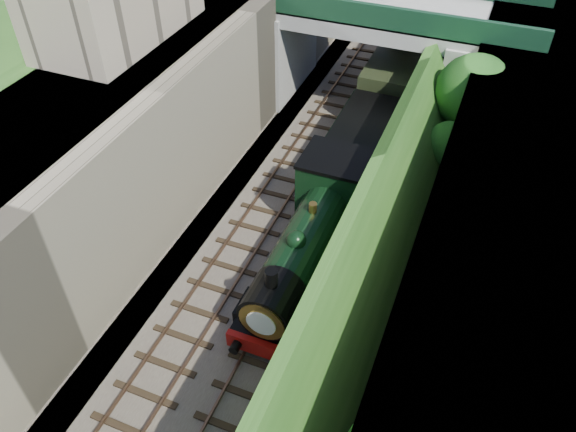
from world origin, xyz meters
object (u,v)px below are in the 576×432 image
object	(u,v)px
tree	(476,94)
road_bridge	(395,45)
locomotive	(310,240)
tender	(361,148)

from	to	relation	value
tree	road_bridge	bearing A→B (deg)	134.82
road_bridge	locomotive	world-z (taller)	road_bridge
road_bridge	tree	distance (m)	7.07
tree	locomotive	distance (m)	10.75
tree	locomotive	bearing A→B (deg)	-116.96
tender	locomotive	bearing A→B (deg)	-90.00
road_bridge	tree	bearing A→B (deg)	-45.18
road_bridge	tender	world-z (taller)	road_bridge
tree	tender	size ratio (longest dim) A/B	1.10
road_bridge	tree	world-z (taller)	road_bridge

